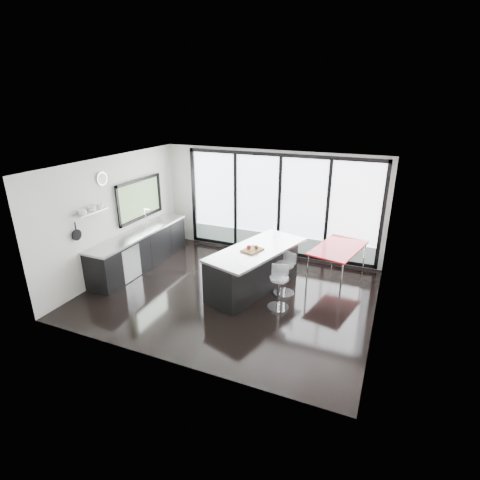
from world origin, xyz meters
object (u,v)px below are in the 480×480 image
at_px(island, 254,268).
at_px(bar_stool_far, 284,279).
at_px(bar_stool_near, 279,293).
at_px(red_table, 337,264).

bearing_deg(island, bar_stool_far, 3.59).
distance_m(island, bar_stool_far, 0.71).
xyz_separation_m(island, bar_stool_far, (0.69, 0.04, -0.15)).
xyz_separation_m(bar_stool_near, bar_stool_far, (-0.07, 0.62, 0.01)).
distance_m(bar_stool_near, bar_stool_far, 0.63).
bearing_deg(red_table, bar_stool_near, -116.41).
height_order(island, bar_stool_near, island).
distance_m(bar_stool_near, red_table, 1.93).
xyz_separation_m(bar_stool_near, red_table, (0.86, 1.73, 0.06)).
height_order(bar_stool_near, red_table, red_table).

